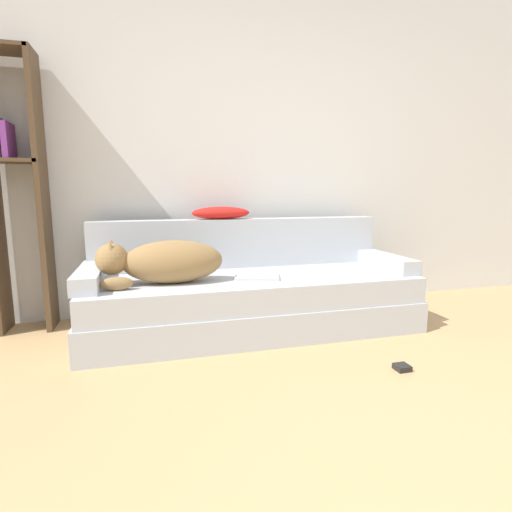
{
  "coord_description": "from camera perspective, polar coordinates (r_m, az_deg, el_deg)",
  "views": [
    {
      "loc": [
        -0.83,
        -0.66,
        0.95
      ],
      "look_at": [
        -0.14,
        1.87,
        0.53
      ],
      "focal_mm": 28.0,
      "sensor_mm": 36.0,
      "label": 1
    }
  ],
  "objects": [
    {
      "name": "dog",
      "position": [
        2.56,
        -13.11,
        -0.78
      ],
      "size": [
        0.77,
        0.28,
        0.29
      ],
      "color": "olive",
      "rests_on": "couch"
    },
    {
      "name": "throw_pillow",
      "position": [
        3.02,
        -5.04,
        6.15
      ],
      "size": [
        0.44,
        0.16,
        0.09
      ],
      "color": "red",
      "rests_on": "couch_backrest"
    },
    {
      "name": "wall_back",
      "position": [
        3.33,
        -0.81,
        16.01
      ],
      "size": [
        7.78,
        0.06,
        2.7
      ],
      "color": "silver",
      "rests_on": "ground_plane"
    },
    {
      "name": "bookshelf",
      "position": [
        3.13,
        -31.13,
        9.11
      ],
      "size": [
        0.33,
        0.26,
        1.86
      ],
      "color": "#4C3823",
      "rests_on": "ground_plane"
    },
    {
      "name": "power_adapter",
      "position": [
        2.37,
        20.14,
        -14.72
      ],
      "size": [
        0.08,
        0.08,
        0.03
      ],
      "color": "black",
      "rests_on": "ground_plane"
    },
    {
      "name": "couch_arm_right",
      "position": [
        3.18,
        18.04,
        -0.72
      ],
      "size": [
        0.15,
        0.65,
        0.1
      ],
      "color": "#B2B7BC",
      "rests_on": "couch"
    },
    {
      "name": "couch",
      "position": [
        2.81,
        -0.52,
        -6.62
      ],
      "size": [
        2.24,
        0.84,
        0.38
      ],
      "color": "#B2B7BC",
      "rests_on": "ground_plane"
    },
    {
      "name": "couch_backrest",
      "position": [
        3.07,
        -2.2,
        1.9
      ],
      "size": [
        2.2,
        0.15,
        0.37
      ],
      "color": "#B2B7BC",
      "rests_on": "couch"
    },
    {
      "name": "laptop",
      "position": [
        2.69,
        0.13,
        -2.93
      ],
      "size": [
        0.34,
        0.29,
        0.02
      ],
      "rotation": [
        0.0,
        0.0,
        -0.27
      ],
      "color": "#B7B7BC",
      "rests_on": "couch"
    },
    {
      "name": "couch_arm_left",
      "position": [
        2.69,
        -22.63,
        -2.74
      ],
      "size": [
        0.15,
        0.65,
        0.1
      ],
      "color": "#B2B7BC",
      "rests_on": "couch"
    }
  ]
}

